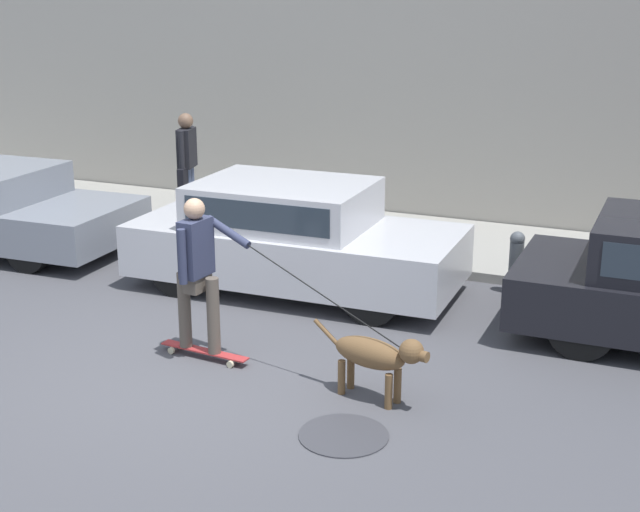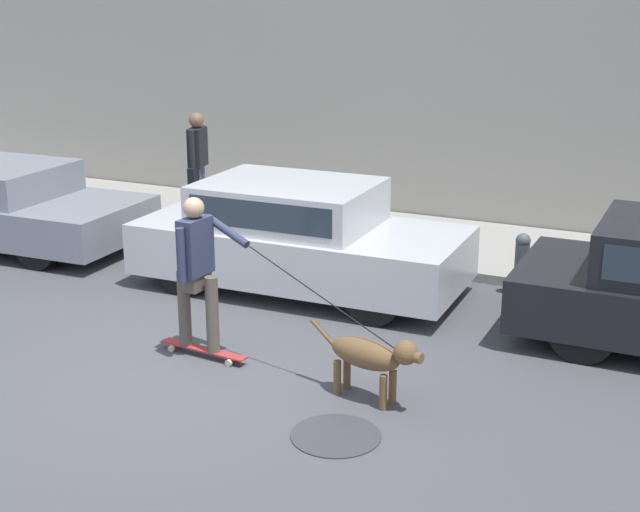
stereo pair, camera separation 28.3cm
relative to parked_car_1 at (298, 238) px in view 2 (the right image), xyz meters
The scene contains 9 objects.
ground_plane 2.80m from the parked_car_1, 89.27° to the right, with size 36.00×36.00×0.00m, color #47474C.
back_wall 4.12m from the parked_car_1, 89.48° to the left, with size 32.00×0.30×4.43m.
sidewalk_curb 2.46m from the parked_car_1, 89.17° to the left, with size 30.00×2.49×0.12m.
parked_car_1 is the anchor object (origin of this frame).
dog 3.15m from the parked_car_1, 51.66° to the right, with size 1.19×0.43×0.67m.
skateboarder 2.28m from the parked_car_1, 89.22° to the right, with size 2.74×0.56×1.64m.
pedestrian_with_bag 3.39m from the parked_car_1, 143.05° to the left, with size 0.28×0.64×1.62m.
manhole_cover 3.79m from the parked_car_1, 58.82° to the right, with size 0.75×0.75×0.01m.
fire_hydrant 2.69m from the parked_car_1, 19.60° to the left, with size 0.18×0.18×0.77m.
Camera 2 is at (4.58, -6.51, 3.60)m, focal length 50.00 mm.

